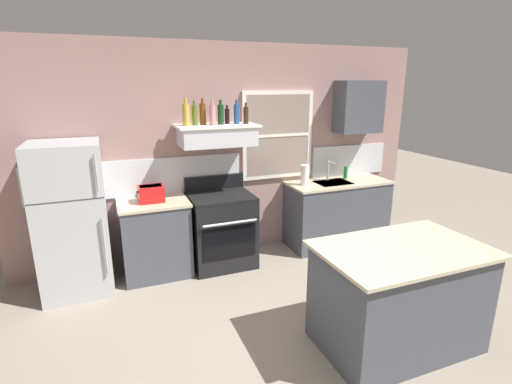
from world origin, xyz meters
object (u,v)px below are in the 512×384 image
Objects in this scene: bottle_amber_wine at (203,114)px; paper_towel_roll at (305,175)px; bottle_rose_pink at (213,115)px; kitchen_island at (398,296)px; toaster at (151,193)px; stove_range at (222,229)px; bottle_olive_oil_square at (195,115)px; dish_soap_bottle at (346,172)px; bottle_dark_green_wine at (221,114)px; bottle_balsamic_dark at (227,116)px; bottle_blue_liqueur at (236,114)px; bottle_brown_stout at (246,115)px; refrigerator at (72,219)px; bottle_champagne_gold_foil at (186,114)px.

bottle_amber_wine reaches higher than paper_towel_roll.
kitchen_island is at bearing -64.22° from bottle_rose_pink.
toaster is at bearing -179.42° from paper_towel_roll.
toaster is at bearing 178.78° from stove_range.
bottle_amber_wine reaches higher than stove_range.
toaster is 1.06× the size of bottle_olive_oil_square.
bottle_dark_green_wine is at bearing -179.07° from dish_soap_bottle.
bottle_balsamic_dark is 1.30m from paper_towel_roll.
bottle_brown_stout is (0.11, -0.04, -0.02)m from bottle_blue_liqueur.
bottle_rose_pink is 2.73m from kitchen_island.
paper_towel_roll is at bearing 1.83° from stove_range.
stove_range is 1.42m from bottle_blue_liqueur.
dish_soap_bottle is at bearing -0.05° from bottle_amber_wine.
bottle_dark_green_wine is (0.06, 0.11, 1.40)m from stove_range.
bottle_balsamic_dark is at bearing 110.32° from kitchen_island.
bottle_amber_wine is at bearing 137.14° from stove_range.
dish_soap_bottle is (2.13, 0.02, -0.86)m from bottle_olive_oil_square.
refrigerator is 7.39× the size of bottle_balsamic_dark.
bottle_brown_stout is (0.36, 0.06, 1.38)m from stove_range.
dish_soap_bottle is (1.73, -0.00, -0.84)m from bottle_balsamic_dark.
stove_range is at bearing -1.22° from toaster.
bottle_rose_pink is at bearing -153.64° from bottle_dark_green_wine.
bottle_olive_oil_square is 1.04× the size of paper_towel_roll.
bottle_champagne_gold_foil is at bearing -179.34° from bottle_dark_green_wine.
bottle_amber_wine reaches higher than refrigerator.
bottle_balsamic_dark is at bearing 174.30° from paper_towel_roll.
bottle_rose_pink is at bearing 138.51° from stove_range.
bottle_olive_oil_square is 2.30m from dish_soap_bottle.
refrigerator is 1.91m from bottle_rose_pink.
bottle_champagne_gold_foil is 1.09× the size of bottle_blue_liqueur.
stove_range is 3.59× the size of bottle_amber_wine.
bottle_olive_oil_square is at bearing 5.67° from refrigerator.
kitchen_island is at bearing -58.68° from bottle_champagne_gold_foil.
bottle_champagne_gold_foil is 0.30m from bottle_rose_pink.
refrigerator reaches higher than stove_range.
bottle_brown_stout is (0.21, -0.08, 0.01)m from bottle_balsamic_dark.
refrigerator is 1.84m from bottle_amber_wine.
bottle_rose_pink reaches higher than paper_towel_roll.
bottle_blue_liqueur is at bearing 4.31° from toaster.
paper_towel_roll is at bearing -3.69° from bottle_blue_liqueur.
bottle_rose_pink reaches higher than bottle_balsamic_dark.
bottle_brown_stout is 1.75m from dish_soap_bottle.
bottle_rose_pink is 0.31m from bottle_blue_liqueur.
bottle_rose_pink is at bearing 2.52° from toaster.
bottle_dark_green_wine reaches higher than bottle_olive_oil_square.
bottle_dark_green_wine is 1.58× the size of dish_soap_bottle.
kitchen_island is (0.60, -2.11, -1.39)m from bottle_brown_stout.
refrigerator is at bearing -174.83° from bottle_balsamic_dark.
paper_towel_roll is (1.17, 0.04, 0.58)m from stove_range.
bottle_amber_wine is 2.21m from dish_soap_bottle.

